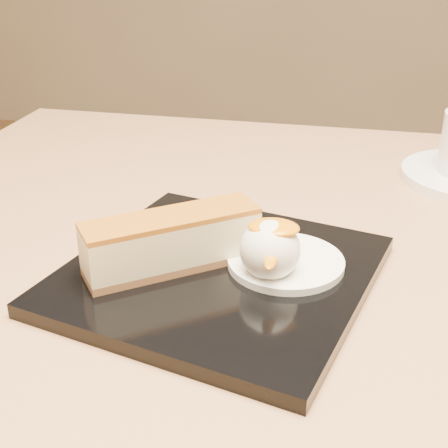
% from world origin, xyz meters
% --- Properties ---
extents(table, '(0.80, 0.80, 0.72)m').
position_xyz_m(table, '(0.00, 0.00, 0.56)').
color(table, black).
rests_on(table, ground).
extents(dessert_plate, '(0.27, 0.27, 0.01)m').
position_xyz_m(dessert_plate, '(-0.03, -0.02, 0.73)').
color(dessert_plate, black).
rests_on(dessert_plate, table).
extents(cheesecake, '(0.13, 0.11, 0.04)m').
position_xyz_m(cheesecake, '(-0.07, -0.03, 0.75)').
color(cheesecake, brown).
rests_on(cheesecake, dessert_plate).
extents(cream_smear, '(0.09, 0.09, 0.01)m').
position_xyz_m(cream_smear, '(0.02, -0.01, 0.73)').
color(cream_smear, white).
rests_on(cream_smear, dessert_plate).
extents(ice_cream_scoop, '(0.05, 0.05, 0.05)m').
position_xyz_m(ice_cream_scoop, '(0.01, -0.03, 0.76)').
color(ice_cream_scoop, white).
rests_on(ice_cream_scoop, cream_smear).
extents(mango_sauce, '(0.04, 0.03, 0.01)m').
position_xyz_m(mango_sauce, '(0.01, -0.02, 0.77)').
color(mango_sauce, orange).
rests_on(mango_sauce, ice_cream_scoop).
extents(mint_sprig, '(0.03, 0.02, 0.00)m').
position_xyz_m(mint_sprig, '(-0.01, 0.02, 0.74)').
color(mint_sprig, '#318B2D').
rests_on(mint_sprig, cream_smear).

